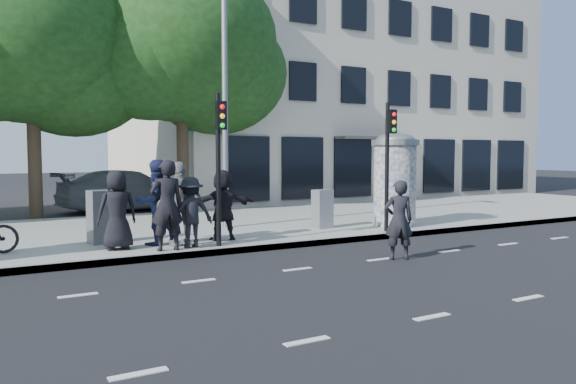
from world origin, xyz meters
TOP-DOWN VIEW (x-y plane):
  - ground at (0.00, 0.00)m, footprint 120.00×120.00m
  - sidewalk at (0.00, 7.50)m, footprint 40.00×8.00m
  - curb at (0.00, 3.55)m, footprint 40.00×0.10m
  - lane_dash_near at (0.00, -2.20)m, footprint 32.00×0.12m
  - lane_dash_far at (0.00, 1.40)m, footprint 32.00×0.12m
  - ad_column_right at (5.20, 4.70)m, footprint 1.36×1.36m
  - traffic_pole_near at (-0.60, 3.79)m, footprint 0.22×0.31m
  - traffic_pole_far at (4.20, 3.79)m, footprint 0.22×0.31m
  - street_lamp at (0.80, 6.63)m, footprint 0.25×0.93m
  - tree_near_left at (-3.50, 12.70)m, footprint 6.80×6.80m
  - tree_center at (1.50, 12.30)m, footprint 7.00×7.00m
  - building at (12.00, 19.99)m, footprint 20.30×15.85m
  - ped_a at (-2.68, 4.50)m, footprint 0.86×0.57m
  - ped_b at (-1.78, 3.85)m, footprint 0.73×0.51m
  - ped_c at (-1.76, 4.75)m, footprint 1.09×0.94m
  - ped_d at (-1.20, 4.00)m, footprint 1.01×0.59m
  - ped_e at (-1.32, 4.30)m, footprint 1.16×0.73m
  - ped_f at (-0.16, 4.63)m, footprint 1.65×0.92m
  - man_road at (2.36, 1.23)m, footprint 0.72×0.61m
  - cabinet_left at (-2.78, 5.55)m, footprint 0.66×0.53m
  - cabinet_right at (3.05, 5.21)m, footprint 0.55×0.43m
  - car_right at (-0.03, 14.17)m, footprint 2.99×5.68m

SIDE VIEW (x-z plane):
  - ground at x=0.00m, z-range 0.00..0.00m
  - lane_dash_near at x=0.00m, z-range 0.00..0.01m
  - lane_dash_far at x=0.00m, z-range 0.00..0.01m
  - sidewalk at x=0.00m, z-range 0.00..0.15m
  - curb at x=0.00m, z-range -0.01..0.15m
  - cabinet_right at x=3.05m, z-range 0.15..1.22m
  - cabinet_left at x=-2.78m, z-range 0.15..1.38m
  - car_right at x=-0.03m, z-range 0.00..1.57m
  - man_road at x=2.36m, z-range 0.00..1.67m
  - ped_d at x=-1.20m, z-range 0.15..1.71m
  - ped_f at x=-0.16m, z-range 0.15..1.84m
  - ped_a at x=-2.68m, z-range 0.15..1.87m
  - ped_e at x=-1.32m, z-range 0.15..2.04m
  - ped_c at x=-1.76m, z-range 0.15..2.08m
  - ped_b at x=-1.78m, z-range 0.15..2.09m
  - ad_column_right at x=5.20m, z-range 0.21..2.86m
  - traffic_pole_near at x=-0.60m, z-range 0.53..3.93m
  - traffic_pole_far at x=4.20m, z-range 0.53..3.93m
  - street_lamp at x=0.80m, z-range 0.79..8.79m
  - building at x=12.00m, z-range -0.01..11.99m
  - tree_near_left at x=-3.50m, z-range 1.58..10.55m
  - tree_center at x=1.50m, z-range 1.66..10.96m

